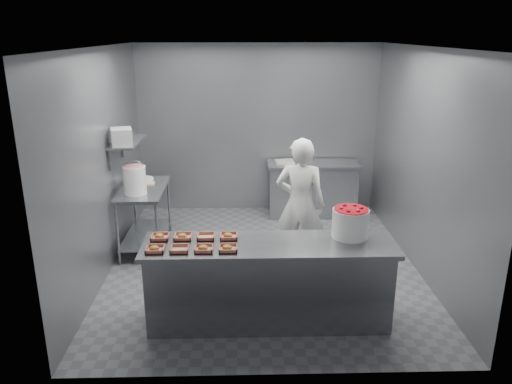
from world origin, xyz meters
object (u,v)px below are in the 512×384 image
tray_7 (229,236)px  glaze_bucket (135,179)px  tray_3 (228,248)px  tray_4 (160,237)px  prep_table (145,209)px  tray_2 (204,248)px  strawberry_tub (350,222)px  back_counter (312,189)px  tray_1 (180,249)px  appliance (122,137)px  tray_5 (183,236)px  service_counter (269,282)px  tray_6 (206,236)px  tray_0 (155,249)px  worker (300,205)px

tray_7 → glaze_bucket: bearing=129.8°
tray_3 → glaze_bucket: size_ratio=0.41×
tray_7 → tray_3: bearing=-90.0°
tray_4 → glaze_bucket: glaze_bucket is taller
prep_table → tray_2: 2.35m
glaze_bucket → tray_7: bearing=-50.2°
tray_3 → strawberry_tub: bearing=13.4°
back_counter → glaze_bucket: glaze_bucket is taller
tray_1 → appliance: (-0.93, 1.83, 0.75)m
tray_5 → tray_4: bearing=180.0°
service_counter → tray_2: 0.82m
service_counter → glaze_bucket: (-1.70, 1.69, 0.65)m
prep_table → tray_4: tray_4 is taller
tray_1 → tray_6: (0.24, 0.31, 0.00)m
service_counter → tray_5: tray_5 is taller
tray_1 → tray_5: tray_5 is taller
tray_2 → tray_0: bearing=180.0°
tray_2 → appliance: appliance is taller
tray_3 → tray_6: tray_3 is taller
strawberry_tub → back_counter: bearing=89.3°
back_counter → prep_table: bearing=-153.0°
tray_1 → tray_0: bearing=-180.0°
tray_6 → service_counter: bearing=-13.3°
back_counter → appliance: 3.37m
tray_7 → strawberry_tub: strawberry_tub is taller
tray_1 → service_counter: bearing=9.8°
tray_3 → appliance: size_ratio=0.64×
service_counter → appliance: 2.76m
tray_7 → tray_0: bearing=-156.8°
tray_5 → back_counter: bearing=59.9°
tray_5 → glaze_bucket: bearing=117.5°
service_counter → appliance: appliance is taller
prep_table → glaze_bucket: glaze_bucket is taller
tray_6 → tray_7: 0.24m
tray_2 → appliance: bearing=122.4°
tray_5 → tray_7: (0.48, 0.00, 0.00)m
tray_0 → strawberry_tub: strawberry_tub is taller
service_counter → worker: (0.47, 1.27, 0.42)m
tray_4 → tray_6: bearing=0.0°
tray_4 → tray_6: tray_4 is taller
service_counter → appliance: bearing=137.3°
back_counter → tray_7: 3.40m
strawberry_tub → appliance: (-2.68, 1.53, 0.61)m
tray_0 → tray_6: size_ratio=1.00×
tray_0 → strawberry_tub: (2.00, 0.30, 0.14)m
tray_5 → strawberry_tub: (1.76, -0.00, 0.14)m
tray_4 → tray_5: size_ratio=1.00×
service_counter → tray_3: bearing=-159.7°
tray_3 → worker: bearing=58.2°
tray_3 → tray_5: 0.57m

